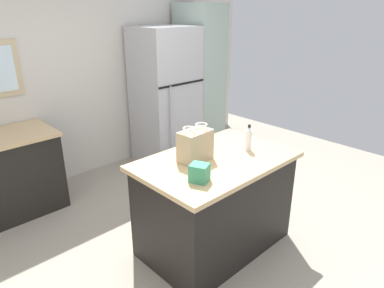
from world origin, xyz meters
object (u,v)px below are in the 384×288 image
at_px(small_box, 199,173).
at_px(bottle, 249,139).
at_px(tall_cabinet, 200,79).
at_px(shopping_bag, 195,146).
at_px(refrigerator, 166,96).
at_px(kitchen_island, 215,203).

bearing_deg(small_box, bottle, 9.65).
bearing_deg(bottle, small_box, -170.35).
xyz_separation_m(tall_cabinet, shopping_bag, (-1.83, -1.80, -0.05)).
height_order(tall_cabinet, shopping_bag, tall_cabinet).
height_order(refrigerator, bottle, refrigerator).
bearing_deg(refrigerator, tall_cabinet, 0.02).
bearing_deg(shopping_bag, tall_cabinet, 44.51).
relative_size(small_box, bottle, 0.57).
relative_size(refrigerator, small_box, 13.62).
height_order(kitchen_island, shopping_bag, shopping_bag).
bearing_deg(bottle, shopping_bag, 162.45).
relative_size(refrigerator, bottle, 7.76).
distance_m(kitchen_island, bottle, 0.66).
relative_size(shopping_bag, bottle, 1.30).
relative_size(tall_cabinet, bottle, 8.94).
bearing_deg(shopping_bag, bottle, -17.55).
bearing_deg(bottle, kitchen_island, 169.83).
relative_size(kitchen_island, small_box, 9.99).
relative_size(tall_cabinet, shopping_bag, 6.89).
xyz_separation_m(kitchen_island, shopping_bag, (-0.15, 0.10, 0.58)).
bearing_deg(small_box, tall_cabinet, 45.32).
distance_m(small_box, bottle, 0.76).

